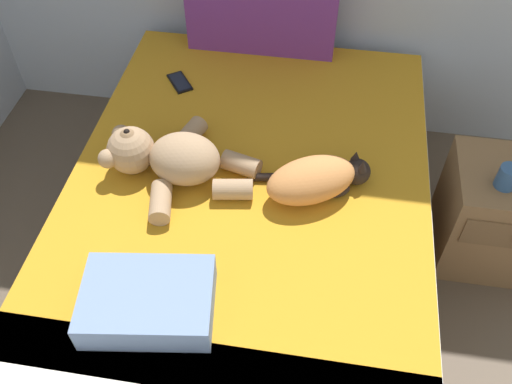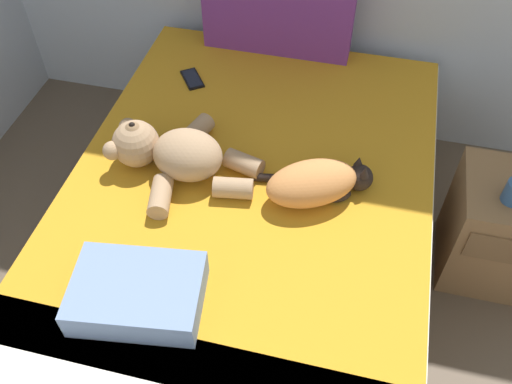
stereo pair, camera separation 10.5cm
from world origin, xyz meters
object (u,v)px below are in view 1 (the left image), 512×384
cell_phone (180,82)px  mug (508,177)px  throw_pillow (148,301)px  cat (316,179)px  nightstand (500,215)px  bed (249,227)px  teddy_bear (169,158)px

cell_phone → mug: bearing=-14.9°
throw_pillow → cat: bearing=51.1°
cell_phone → mug: mug is taller
cat → nightstand: bearing=18.0°
bed → cell_phone: (-0.41, 0.55, 0.28)m
teddy_bear → cell_phone: (-0.11, 0.55, -0.08)m
cat → nightstand: (0.80, 0.26, -0.37)m
bed → nightstand: size_ratio=3.87×
teddy_bear → cell_phone: bearing=101.2°
bed → mug: 1.04m
cell_phone → teddy_bear: bearing=-78.8°
cat → bed: bearing=177.8°
throw_pillow → bed: bearing=70.2°
throw_pillow → mug: throw_pillow is taller
nightstand → teddy_bear: bearing=-169.6°
cell_phone → nightstand: bearing=-11.7°
cat → teddy_bear: teddy_bear is taller
mug → cat: bearing=-165.2°
nightstand → mug: bearing=-136.8°
throw_pillow → teddy_bear: bearing=98.3°
cell_phone → throw_pillow: size_ratio=0.41×
bed → teddy_bear: size_ratio=3.28×
teddy_bear → throw_pillow: size_ratio=1.49×
bed → throw_pillow: throw_pillow is taller
cell_phone → bed: bearing=-53.7°
teddy_bear → nightstand: 1.42m
cat → cell_phone: (-0.66, 0.56, -0.07)m
nightstand → mug: size_ratio=4.22×
bed → teddy_bear: 0.47m
mug → teddy_bear: bearing=-172.0°
nightstand → mug: mug is taller
cell_phone → cat: bearing=-40.4°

